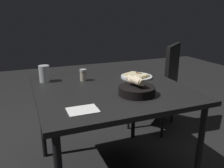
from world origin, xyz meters
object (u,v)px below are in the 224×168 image
(bread_basket, at_px, (136,89))
(pepper_shaker, at_px, (83,76))
(dining_table, at_px, (109,94))
(pizza_plate, at_px, (137,76))
(beer_glass, at_px, (44,75))
(chair_far, at_px, (161,83))

(bread_basket, bearing_deg, pepper_shaker, -61.83)
(dining_table, bearing_deg, pizza_plate, -157.79)
(bread_basket, xyz_separation_m, pepper_shaker, (0.23, -0.42, 0.00))
(dining_table, relative_size, bread_basket, 4.57)
(pizza_plate, relative_size, pepper_shaker, 2.80)
(pizza_plate, xyz_separation_m, pepper_shaker, (0.41, -0.07, 0.03))
(dining_table, distance_m, beer_glass, 0.50)
(pizza_plate, bearing_deg, pepper_shaker, -10.07)
(pepper_shaker, bearing_deg, bread_basket, 118.17)
(pizza_plate, distance_m, chair_far, 0.72)
(dining_table, relative_size, pepper_shaker, 11.92)
(chair_far, bearing_deg, pepper_shaker, 21.26)
(beer_glass, bearing_deg, pizza_plate, 167.51)
(pizza_plate, distance_m, beer_glass, 0.70)
(dining_table, xyz_separation_m, beer_glass, (0.40, -0.26, 0.12))
(beer_glass, xyz_separation_m, pepper_shaker, (-0.27, 0.08, -0.01))
(pizza_plate, distance_m, bread_basket, 0.39)
(dining_table, relative_size, beer_glass, 8.53)
(dining_table, xyz_separation_m, bread_basket, (-0.09, 0.24, 0.10))
(dining_table, height_order, chair_far, chair_far)
(dining_table, relative_size, pizza_plate, 4.26)
(pizza_plate, relative_size, beer_glass, 2.00)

